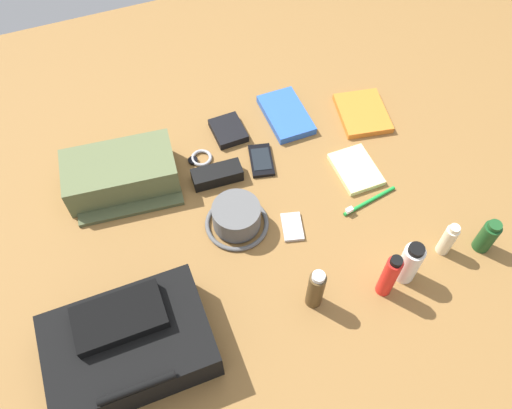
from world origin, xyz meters
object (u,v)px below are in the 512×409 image
(cologne_bottle, at_px, (316,289))
(cell_phone, at_px, (261,160))
(paperback_novel, at_px, (362,113))
(wallet, at_px, (228,131))
(toiletry_pouch, at_px, (121,174))
(wristwatch, at_px, (200,158))
(toothpaste_tube, at_px, (410,263))
(sunscreen_spray, at_px, (389,276))
(sunglasses_case, at_px, (217,175))
(toothbrush, at_px, (367,202))
(notepad, at_px, (356,169))
(media_player, at_px, (292,227))
(bucket_hat, at_px, (237,218))
(backpack, at_px, (129,344))
(travel_guidebook, at_px, (286,115))
(shampoo_bottle, at_px, (487,236))
(lotion_bottle, at_px, (448,240))

(cologne_bottle, distance_m, cell_phone, 0.45)
(paperback_novel, height_order, wallet, wallet)
(toiletry_pouch, xyz_separation_m, wristwatch, (-0.23, -0.01, -0.04))
(toothpaste_tube, xyz_separation_m, cologne_bottle, (0.24, -0.02, 0.00))
(wristwatch, bearing_deg, sunscreen_spray, 118.52)
(wallet, relative_size, sunglasses_case, 0.79)
(cell_phone, bearing_deg, toothbrush, 132.38)
(sunscreen_spray, distance_m, notepad, 0.38)
(toothpaste_tube, distance_m, sunscreen_spray, 0.07)
(media_player, xyz_separation_m, wallet, (0.05, -0.37, 0.01))
(bucket_hat, relative_size, toothbrush, 1.00)
(toothbrush, bearing_deg, backpack, 14.57)
(backpack, height_order, wristwatch, backpack)
(toothpaste_tube, height_order, paperback_novel, toothpaste_tube)
(bucket_hat, height_order, wallet, bucket_hat)
(travel_guidebook, bearing_deg, toothpaste_tube, 96.76)
(bucket_hat, bearing_deg, sunscreen_spray, 131.93)
(toothpaste_tube, distance_m, cell_phone, 0.51)
(toiletry_pouch, xyz_separation_m, shampoo_bottle, (-0.82, 0.52, 0.00))
(bucket_hat, distance_m, sunscreen_spray, 0.41)
(sunscreen_spray, bearing_deg, toiletry_pouch, -45.96)
(lotion_bottle, height_order, wristwatch, lotion_bottle)
(paperback_novel, bearing_deg, toothpaste_tube, 73.70)
(media_player, relative_size, sunglasses_case, 0.67)
(backpack, relative_size, toiletry_pouch, 1.14)
(backpack, distance_m, cell_phone, 0.63)
(cologne_bottle, relative_size, media_player, 1.51)
(toothpaste_tube, relative_size, travel_guidebook, 0.71)
(media_player, height_order, toothbrush, toothbrush)
(toiletry_pouch, bearing_deg, cell_phone, 170.91)
(paperback_novel, bearing_deg, lotion_bottle, 87.27)
(lotion_bottle, bearing_deg, bucket_hat, -28.92)
(bucket_hat, distance_m, travel_guidebook, 0.41)
(wallet, bearing_deg, toothbrush, 123.68)
(notepad, bearing_deg, bucket_hat, 6.57)
(shampoo_bottle, bearing_deg, media_player, -27.30)
(toothpaste_tube, distance_m, toothbrush, 0.23)
(wallet, bearing_deg, bucket_hat, 72.86)
(lotion_bottle, height_order, toothpaste_tube, toothpaste_tube)
(travel_guidebook, height_order, wallet, same)
(cologne_bottle, height_order, wristwatch, cologne_bottle)
(toiletry_pouch, bearing_deg, notepad, 163.26)
(shampoo_bottle, height_order, lotion_bottle, lotion_bottle)
(toiletry_pouch, height_order, shampoo_bottle, shampoo_bottle)
(cologne_bottle, bearing_deg, toothpaste_tube, 176.08)
(backpack, relative_size, wristwatch, 5.03)
(toiletry_pouch, relative_size, cell_phone, 2.51)
(cologne_bottle, height_order, media_player, cologne_bottle)
(toothpaste_tube, height_order, wristwatch, toothpaste_tube)
(toiletry_pouch, relative_size, toothbrush, 1.84)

